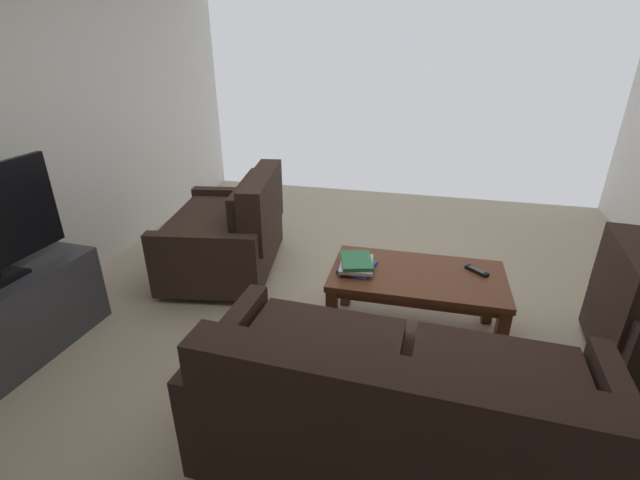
{
  "coord_description": "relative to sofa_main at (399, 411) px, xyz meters",
  "views": [
    {
      "loc": [
        -0.31,
        2.64,
        1.86
      ],
      "look_at": [
        0.17,
        0.62,
        0.9
      ],
      "focal_mm": 25.01,
      "sensor_mm": 36.0,
      "label": 1
    }
  ],
  "objects": [
    {
      "name": "tv_stand",
      "position": [
        2.38,
        -0.27,
        -0.09
      ],
      "size": [
        0.51,
        1.15,
        0.54
      ],
      "color": "#38383D",
      "rests_on": "ground"
    },
    {
      "name": "loveseat_near",
      "position": [
        1.51,
        -1.64,
        -0.0
      ],
      "size": [
        1.0,
        1.25,
        0.87
      ],
      "color": "black",
      "rests_on": "ground"
    },
    {
      "name": "ground_plane",
      "position": [
        0.31,
        -1.15,
        -0.37
      ],
      "size": [
        4.86,
        5.78,
        0.01
      ],
      "primitive_type": "cube",
      "color": "#B7A88E"
    },
    {
      "name": "sofa_main",
      "position": [
        0.0,
        0.0,
        0.0
      ],
      "size": [
        1.84,
        0.93,
        0.82
      ],
      "color": "black",
      "rests_on": "ground"
    },
    {
      "name": "coffee_table",
      "position": [
        -0.04,
        -1.09,
        0.04
      ],
      "size": [
        1.1,
        0.6,
        0.47
      ],
      "color": "brown",
      "rests_on": "ground"
    },
    {
      "name": "book_stack",
      "position": [
        0.36,
        -1.05,
        0.14
      ],
      "size": [
        0.25,
        0.3,
        0.07
      ],
      "color": "#385693",
      "rests_on": "coffee_table"
    },
    {
      "name": "tv_remote",
      "position": [
        -0.4,
        -1.19,
        0.12
      ],
      "size": [
        0.15,
        0.14,
        0.02
      ],
      "color": "black",
      "rests_on": "coffee_table"
    },
    {
      "name": "wall_right",
      "position": [
        2.74,
        -1.15,
        1.02
      ],
      "size": [
        0.12,
        5.78,
        2.77
      ],
      "primitive_type": "cube",
      "color": "white",
      "rests_on": "ground"
    }
  ]
}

